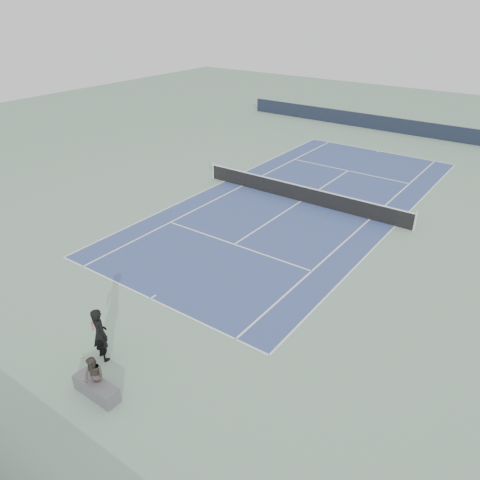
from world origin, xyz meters
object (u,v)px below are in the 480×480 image
Objects in this scene: tennis_net at (301,193)px; tennis_player at (100,334)px; tennis_ball at (82,357)px; spectator_bench at (95,382)px.

tennis_player is at bearing -85.57° from tennis_net.
tennis_player is 27.88× the size of tennis_ball.
tennis_player reaches higher than tennis_ball.
tennis_net is 16.44m from spectator_bench.
spectator_bench is at bearing -46.34° from tennis_player.
tennis_net is 187.72× the size of tennis_ball.
tennis_player is at bearing 35.82° from tennis_ball.
spectator_bench reaches higher than tennis_net.
tennis_net is 8.14× the size of spectator_bench.
tennis_net is at bearing 94.43° from tennis_player.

